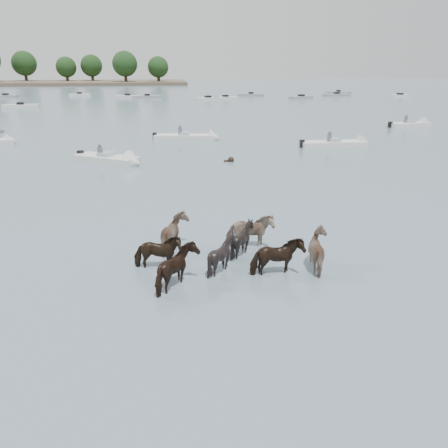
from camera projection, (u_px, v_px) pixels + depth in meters
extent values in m
plane|color=slate|center=(173.00, 303.00, 12.77)|extent=(400.00, 400.00, 0.00)
imported|color=black|center=(158.00, 254.00, 14.77)|extent=(1.68, 0.86, 1.37)
imported|color=gray|center=(176.00, 235.00, 16.27)|extent=(1.39, 1.58, 1.47)
imported|color=black|center=(242.00, 241.00, 15.91)|extent=(1.38, 1.27, 1.36)
imported|color=#846F59|center=(250.00, 233.00, 16.50)|extent=(1.81, 0.93, 1.48)
imported|color=black|center=(178.00, 271.00, 13.47)|extent=(1.49, 1.66, 1.48)
imported|color=black|center=(222.00, 256.00, 14.62)|extent=(1.37, 1.25, 1.38)
imported|color=black|center=(277.00, 259.00, 14.31)|extent=(1.80, 1.00, 1.45)
imported|color=gray|center=(322.00, 252.00, 14.83)|extent=(1.59, 1.73, 1.46)
sphere|color=black|center=(231.00, 160.00, 31.19)|extent=(0.44, 0.44, 0.44)
cube|color=black|center=(227.00, 161.00, 31.19)|extent=(0.50, 0.22, 0.18)
cone|color=silver|center=(12.00, 142.00, 38.02)|extent=(1.55, 1.84, 1.60)
cube|color=silver|center=(107.00, 160.00, 30.84)|extent=(4.80, 3.98, 0.55)
cone|color=silver|center=(134.00, 163.00, 29.87)|extent=(1.64, 1.83, 1.60)
cube|color=#99ADB7|center=(106.00, 155.00, 30.72)|extent=(1.29, 1.38, 0.35)
cube|color=black|center=(81.00, 155.00, 31.75)|extent=(0.49, 0.49, 0.60)
cylinder|color=#595966|center=(100.00, 152.00, 30.59)|extent=(0.36, 0.36, 0.70)
sphere|color=#595966|center=(100.00, 145.00, 30.44)|extent=(0.24, 0.24, 0.24)
cube|color=silver|center=(185.00, 138.00, 39.98)|extent=(5.63, 2.50, 0.55)
cone|color=silver|center=(215.00, 138.00, 39.92)|extent=(1.16, 1.73, 1.60)
cube|color=#99ADB7|center=(185.00, 134.00, 39.86)|extent=(0.98, 1.24, 0.35)
cube|color=black|center=(155.00, 136.00, 39.98)|extent=(0.40, 0.40, 0.60)
cylinder|color=#595966|center=(180.00, 132.00, 39.73)|extent=(0.36, 0.36, 0.70)
sphere|color=#595966|center=(180.00, 127.00, 39.58)|extent=(0.24, 0.24, 0.24)
cube|color=silver|center=(333.00, 145.00, 36.59)|extent=(5.42, 1.72, 0.55)
cone|color=silver|center=(364.00, 144.00, 36.91)|extent=(0.94, 1.62, 1.60)
cube|color=#99ADB7|center=(334.00, 140.00, 36.47)|extent=(0.82, 1.14, 0.35)
cube|color=black|center=(302.00, 143.00, 36.22)|extent=(0.36, 0.36, 0.60)
cylinder|color=#595966|center=(329.00, 138.00, 36.35)|extent=(0.36, 0.36, 0.70)
sphere|color=#595966|center=(330.00, 132.00, 36.20)|extent=(0.24, 0.24, 0.24)
cube|color=silver|center=(409.00, 125.00, 48.25)|extent=(5.04, 2.41, 0.55)
cone|color=silver|center=(427.00, 124.00, 48.97)|extent=(1.16, 1.73, 1.60)
cube|color=#99ADB7|center=(409.00, 122.00, 48.13)|extent=(0.98, 1.24, 0.35)
cube|color=black|center=(390.00, 125.00, 47.48)|extent=(0.41, 0.41, 0.60)
cylinder|color=#595966|center=(406.00, 120.00, 48.01)|extent=(0.36, 0.36, 0.70)
sphere|color=#595966|center=(406.00, 116.00, 47.86)|extent=(0.24, 0.24, 0.24)
cone|color=gray|center=(0.00, 130.00, 44.49)|extent=(1.26, 1.77, 1.60)
cube|color=gray|center=(6.00, 96.00, 90.09)|extent=(4.84, 1.89, 0.60)
cube|color=black|center=(6.00, 95.00, 89.96)|extent=(1.08, 1.08, 0.50)
cube|color=silver|center=(21.00, 106.00, 69.16)|extent=(5.51, 2.24, 0.60)
cube|color=black|center=(20.00, 104.00, 69.03)|extent=(1.13, 1.13, 0.50)
cube|color=silver|center=(80.00, 95.00, 93.86)|extent=(4.56, 2.59, 0.60)
cube|color=black|center=(79.00, 93.00, 93.73)|extent=(1.23, 1.23, 0.50)
cube|color=silver|center=(128.00, 97.00, 89.20)|extent=(4.93, 2.22, 0.60)
cube|color=black|center=(128.00, 95.00, 89.07)|extent=(1.14, 1.14, 0.50)
cube|color=gray|center=(147.00, 97.00, 88.45)|extent=(5.78, 2.21, 0.60)
cube|color=black|center=(147.00, 95.00, 88.32)|extent=(1.12, 1.12, 0.50)
cube|color=silver|center=(208.00, 99.00, 83.57)|extent=(5.15, 3.15, 0.60)
cube|color=black|center=(208.00, 97.00, 83.44)|extent=(1.29, 1.29, 0.50)
cube|color=silver|center=(225.00, 98.00, 85.52)|extent=(5.23, 2.54, 0.60)
cube|color=black|center=(225.00, 96.00, 85.39)|extent=(1.19, 1.19, 0.50)
cube|color=gray|center=(251.00, 95.00, 93.97)|extent=(5.79, 3.04, 0.60)
cube|color=black|center=(251.00, 93.00, 93.84)|extent=(1.24, 1.24, 0.50)
cube|color=gray|center=(301.00, 98.00, 86.84)|extent=(5.28, 3.46, 0.60)
cube|color=black|center=(301.00, 96.00, 86.72)|extent=(1.32, 1.32, 0.50)
cube|color=gray|center=(337.00, 95.00, 93.77)|extent=(6.10, 2.03, 0.60)
cube|color=black|center=(337.00, 93.00, 93.64)|extent=(1.09, 1.09, 0.50)
cube|color=gray|center=(338.00, 93.00, 101.48)|extent=(5.95, 3.49, 0.60)
cube|color=black|center=(338.00, 91.00, 101.35)|extent=(1.29, 1.29, 0.50)
cube|color=silver|center=(400.00, 96.00, 91.00)|extent=(4.32, 2.65, 0.60)
cube|color=black|center=(400.00, 94.00, 90.87)|extent=(1.25, 1.25, 0.50)
cylinder|color=#382619|center=(26.00, 78.00, 151.82)|extent=(1.00, 1.00, 3.66)
sphere|color=black|center=(24.00, 63.00, 150.18)|extent=(8.14, 8.14, 8.14)
cylinder|color=#382619|center=(68.00, 79.00, 150.33)|extent=(1.00, 1.00, 3.02)
sphere|color=black|center=(66.00, 67.00, 148.99)|extent=(6.71, 6.71, 6.71)
cylinder|color=#382619|center=(93.00, 79.00, 153.14)|extent=(1.00, 1.00, 3.27)
sphere|color=black|center=(91.00, 66.00, 151.69)|extent=(7.26, 7.26, 7.26)
cylinder|color=#382619|center=(126.00, 79.00, 144.42)|extent=(1.00, 1.00, 3.59)
sphere|color=black|center=(125.00, 64.00, 142.82)|extent=(7.98, 7.98, 7.98)
cylinder|color=#382619|center=(159.00, 80.00, 147.08)|extent=(1.00, 1.00, 3.04)
sphere|color=black|center=(158.00, 67.00, 145.72)|extent=(6.77, 6.77, 6.77)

